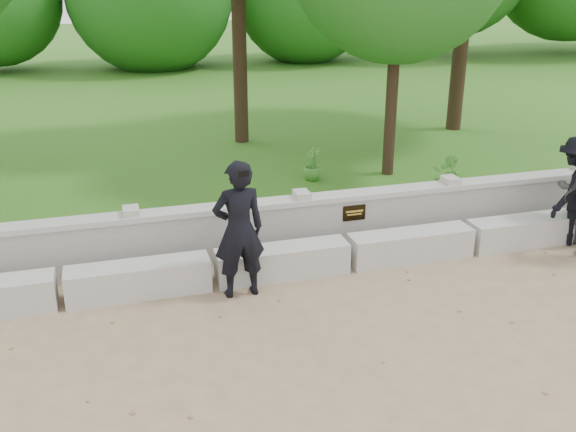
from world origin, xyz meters
name	(u,v)px	position (x,y,z in m)	size (l,w,h in m)	color
ground	(405,333)	(0.00, 0.00, 0.00)	(80.00, 80.00, 0.00)	#9A835E
lawn	(209,104)	(0.00, 14.00, 0.12)	(40.00, 22.00, 0.25)	#2D6919
concrete_bench	(348,253)	(0.00, 1.90, 0.22)	(11.90, 0.45, 0.45)	beige
parapet_wall	(332,221)	(0.00, 2.60, 0.46)	(12.50, 0.35, 0.90)	#B1AEA7
man_main	(239,230)	(-1.69, 1.53, 0.94)	(0.71, 0.63, 1.88)	black
visitor_mid	(574,191)	(3.71, 1.80, 0.87)	(1.30, 1.09, 1.74)	black
shrub_b	(450,170)	(2.99, 4.28, 0.53)	(0.31, 0.25, 0.56)	#41832C
shrub_c	(450,186)	(2.41, 3.30, 0.58)	(0.59, 0.51, 0.66)	#41832C
shrub_d	(312,164)	(0.56, 5.27, 0.58)	(0.37, 0.33, 0.66)	#41832C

